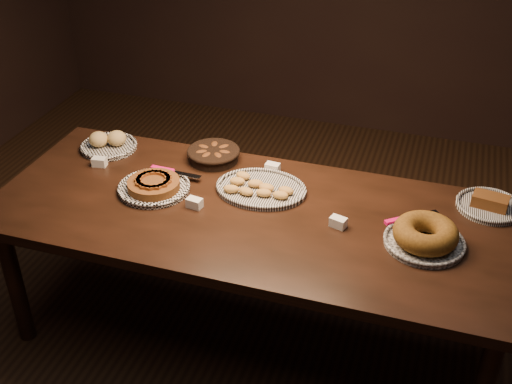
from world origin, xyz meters
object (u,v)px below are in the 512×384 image
(buffet_table, at_px, (252,224))
(apple_tart_plate, at_px, (154,186))
(madeleine_platter, at_px, (260,188))
(bundt_cake_plate, at_px, (425,236))

(buffet_table, height_order, apple_tart_plate, apple_tart_plate)
(apple_tart_plate, relative_size, madeleine_platter, 0.83)
(buffet_table, relative_size, apple_tart_plate, 6.74)
(madeleine_platter, bearing_deg, bundt_cake_plate, -14.89)
(buffet_table, distance_m, bundt_cake_plate, 0.77)
(buffet_table, relative_size, madeleine_platter, 5.58)
(buffet_table, xyz_separation_m, madeleine_platter, (-0.01, 0.17, 0.09))
(buffet_table, distance_m, apple_tart_plate, 0.51)
(apple_tart_plate, bearing_deg, buffet_table, 17.70)
(apple_tart_plate, bearing_deg, madeleine_platter, 36.88)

